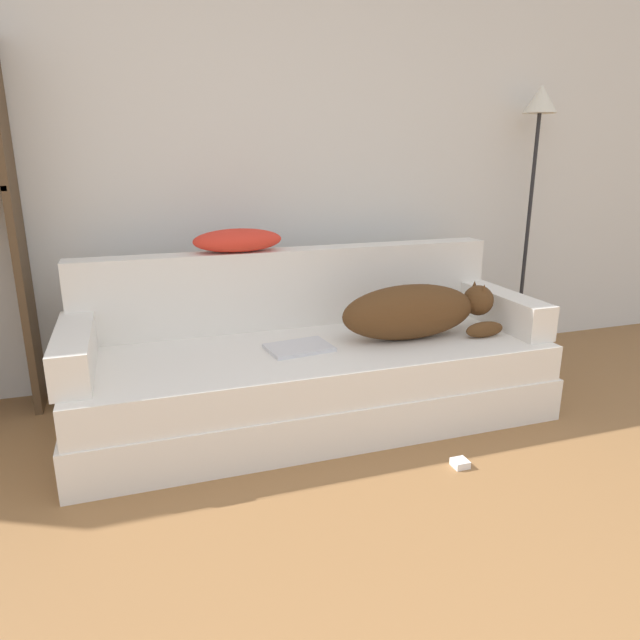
# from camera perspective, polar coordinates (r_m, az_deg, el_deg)

# --- Properties ---
(wall_back) EXTENTS (7.26, 0.06, 2.70)m
(wall_back) POSITION_cam_1_polar(r_m,az_deg,el_deg) (3.35, -6.76, 17.41)
(wall_back) COLOR silver
(wall_back) RESTS_ON ground_plane
(couch) EXTENTS (2.30, 0.87, 0.38)m
(couch) POSITION_cam_1_polar(r_m,az_deg,el_deg) (2.85, -0.62, -6.15)
(couch) COLOR silver
(couch) RESTS_ON ground_plane
(couch_backrest) EXTENTS (2.26, 0.15, 0.41)m
(couch_backrest) POSITION_cam_1_polar(r_m,az_deg,el_deg) (3.07, -2.76, 3.31)
(couch_backrest) COLOR silver
(couch_backrest) RESTS_ON couch
(couch_arm_left) EXTENTS (0.15, 0.68, 0.18)m
(couch_arm_left) POSITION_cam_1_polar(r_m,az_deg,el_deg) (2.64, -23.33, -2.84)
(couch_arm_left) COLOR silver
(couch_arm_left) RESTS_ON couch
(couch_arm_right) EXTENTS (0.15, 0.68, 0.18)m
(couch_arm_right) POSITION_cam_1_polar(r_m,az_deg,el_deg) (3.24, 17.77, 1.10)
(couch_arm_right) COLOR silver
(couch_arm_right) RESTS_ON couch
(dog) EXTENTS (0.83, 0.26, 0.28)m
(dog) POSITION_cam_1_polar(r_m,az_deg,el_deg) (2.88, 9.62, 0.87)
(dog) COLOR #513319
(dog) RESTS_ON couch
(laptop) EXTENTS (0.32, 0.24, 0.02)m
(laptop) POSITION_cam_1_polar(r_m,az_deg,el_deg) (2.71, -2.12, -2.77)
(laptop) COLOR silver
(laptop) RESTS_ON couch
(throw_pillow) EXTENTS (0.45, 0.21, 0.12)m
(throw_pillow) POSITION_cam_1_polar(r_m,az_deg,el_deg) (2.95, -8.23, 7.89)
(throw_pillow) COLOR red
(throw_pillow) RESTS_ON couch_backrest
(floor_lamp) EXTENTS (0.21, 0.21, 1.68)m
(floor_lamp) POSITION_cam_1_polar(r_m,az_deg,el_deg) (3.94, 20.80, 15.84)
(floor_lamp) COLOR #232326
(floor_lamp) RESTS_ON ground_plane
(power_adapter) EXTENTS (0.07, 0.07, 0.03)m
(power_adapter) POSITION_cam_1_polar(r_m,az_deg,el_deg) (2.56, 13.83, -13.74)
(power_adapter) COLOR white
(power_adapter) RESTS_ON ground_plane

